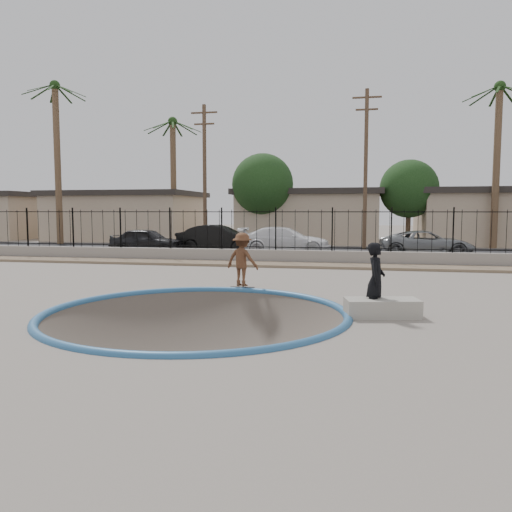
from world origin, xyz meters
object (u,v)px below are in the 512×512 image
object	(u,v)px
skater	(242,263)
car_c	(285,240)
concrete_ledge	(382,308)
skateboard	(242,287)
videographer	(376,279)
car_b	(219,239)
car_a	(147,241)
car_d	(427,243)

from	to	relation	value
skater	car_c	distance (m)	12.25
concrete_ledge	skateboard	bearing A→B (deg)	140.77
videographer	car_c	size ratio (longest dim) A/B	0.33
car_c	car_b	bearing A→B (deg)	86.94
skater	concrete_ledge	bearing A→B (deg)	157.81
car_a	car_b	xyz separation A→B (m)	(3.69, 1.30, 0.08)
skateboard	concrete_ledge	bearing A→B (deg)	-40.55
videographer	concrete_ledge	xyz separation A→B (m)	(0.14, -0.10, -0.62)
car_d	videographer	bearing A→B (deg)	166.22
car_b	car_a	bearing A→B (deg)	110.53
car_c	car_d	world-z (taller)	car_c
car_c	car_d	size ratio (longest dim) A/B	1.06
videographer	car_b	xyz separation A→B (m)	(-7.97, 15.39, -0.02)
skater	concrete_ledge	xyz separation A→B (m)	(3.92, -3.20, -0.60)
skateboard	videographer	size ratio (longest dim) A/B	0.45
car_a	skater	bearing A→B (deg)	-142.76
skateboard	concrete_ledge	size ratio (longest dim) A/B	0.46
skater	car_b	size ratio (longest dim) A/B	0.34
skater	concrete_ledge	size ratio (longest dim) A/B	0.99
videographer	skater	bearing A→B (deg)	57.75
skateboard	car_d	world-z (taller)	car_d
concrete_ledge	car_b	world-z (taller)	car_b
videographer	car_a	xyz separation A→B (m)	(-11.66, 14.09, -0.10)
concrete_ledge	car_d	world-z (taller)	car_d
skater	car_a	bearing A→B (deg)	-37.32
videographer	concrete_ledge	bearing A→B (deg)	-118.17
videographer	car_c	distance (m)	15.92
car_a	car_c	world-z (taller)	car_c
car_c	videographer	bearing A→B (deg)	-166.88
car_a	car_b	distance (m)	3.91
car_a	car_b	size ratio (longest dim) A/B	0.87
videographer	car_d	size ratio (longest dim) A/B	0.35
skater	car_a	world-z (taller)	skater
car_a	car_d	world-z (taller)	car_a
skater	car_b	distance (m)	12.98
skateboard	videographer	world-z (taller)	videographer
car_b	concrete_ledge	bearing A→B (deg)	-151.19
videographer	concrete_ledge	size ratio (longest dim) A/B	1.03
concrete_ledge	car_d	bearing A→B (deg)	79.27
skater	car_c	world-z (taller)	skater
concrete_ledge	car_a	distance (m)	18.46
videographer	car_d	bearing A→B (deg)	-4.18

